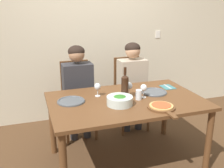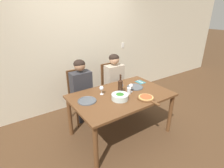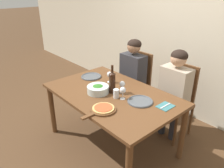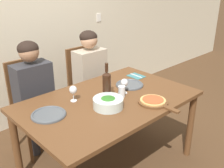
{
  "view_description": "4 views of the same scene",
  "coord_description": "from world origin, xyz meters",
  "views": [
    {
      "loc": [
        -0.97,
        -2.43,
        1.77
      ],
      "look_at": [
        -0.13,
        0.09,
        0.92
      ],
      "focal_mm": 42.0,
      "sensor_mm": 36.0,
      "label": 1
    },
    {
      "loc": [
        -1.58,
        -2.05,
        2.06
      ],
      "look_at": [
        -0.13,
        0.09,
        0.96
      ],
      "focal_mm": 28.0,
      "sensor_mm": 36.0,
      "label": 2
    },
    {
      "loc": [
        1.78,
        -1.57,
        1.97
      ],
      "look_at": [
        -0.01,
        0.02,
        0.88
      ],
      "focal_mm": 35.0,
      "sensor_mm": 36.0,
      "label": 3
    },
    {
      "loc": [
        -1.48,
        -1.62,
        1.84
      ],
      "look_at": [
        0.04,
        -0.0,
        0.91
      ],
      "focal_mm": 42.0,
      "sensor_mm": 36.0,
      "label": 4
    }
  ],
  "objects": [
    {
      "name": "ground_plane",
      "position": [
        0.0,
        0.0,
        0.0
      ],
      "size": [
        40.0,
        40.0,
        0.0
      ],
      "primitive_type": "plane",
      "color": "#4C331E"
    },
    {
      "name": "back_wall",
      "position": [
        0.0,
        1.44,
        1.35
      ],
      "size": [
        10.0,
        0.06,
        2.7
      ],
      "color": "beige",
      "rests_on": "ground"
    },
    {
      "name": "dining_table",
      "position": [
        0.0,
        0.0,
        0.68
      ],
      "size": [
        1.63,
        1.03,
        0.77
      ],
      "color": "brown",
      "rests_on": "ground"
    },
    {
      "name": "chair_left",
      "position": [
        -0.37,
        0.86,
        0.54
      ],
      "size": [
        0.42,
        0.42,
        1.01
      ],
      "color": "brown",
      "rests_on": "ground"
    },
    {
      "name": "chair_right",
      "position": [
        0.39,
        0.86,
        0.54
      ],
      "size": [
        0.42,
        0.42,
        1.01
      ],
      "color": "brown",
      "rests_on": "ground"
    },
    {
      "name": "person_woman",
      "position": [
        -0.37,
        0.74,
        0.75
      ],
      "size": [
        0.47,
        0.51,
        1.24
      ],
      "color": "#28282D",
      "rests_on": "ground"
    },
    {
      "name": "person_man",
      "position": [
        0.39,
        0.74,
        0.75
      ],
      "size": [
        0.47,
        0.51,
        1.24
      ],
      "color": "#28282D",
      "rests_on": "ground"
    },
    {
      "name": "wine_bottle",
      "position": [
        -0.01,
        0.02,
        0.91
      ],
      "size": [
        0.08,
        0.08,
        0.35
      ],
      "color": "black",
      "rests_on": "dining_table"
    },
    {
      "name": "broccoli_bowl",
      "position": [
        -0.12,
        -0.12,
        0.81
      ],
      "size": [
        0.27,
        0.27,
        0.1
      ],
      "color": "silver",
      "rests_on": "dining_table"
    },
    {
      "name": "dinner_plate_left",
      "position": [
        -0.57,
        0.11,
        0.78
      ],
      "size": [
        0.29,
        0.29,
        0.02
      ],
      "color": "#4C5156",
      "rests_on": "dining_table"
    },
    {
      "name": "dinner_plate_right",
      "position": [
        0.38,
        0.09,
        0.78
      ],
      "size": [
        0.29,
        0.29,
        0.02
      ],
      "color": "#4C5156",
      "rests_on": "dining_table"
    },
    {
      "name": "pizza_on_board",
      "position": [
        0.24,
        -0.34,
        0.78
      ],
      "size": [
        0.27,
        0.41,
        0.04
      ],
      "color": "brown",
      "rests_on": "dining_table"
    },
    {
      "name": "wine_glass_left",
      "position": [
        -0.26,
        0.19,
        0.87
      ],
      "size": [
        0.07,
        0.07,
        0.15
      ],
      "color": "silver",
      "rests_on": "dining_table"
    },
    {
      "name": "wine_glass_right",
      "position": [
        0.2,
        -0.01,
        0.87
      ],
      "size": [
        0.07,
        0.07,
        0.15
      ],
      "color": "silver",
      "rests_on": "dining_table"
    },
    {
      "name": "wine_glass_centre",
      "position": [
        0.08,
        0.1,
        0.87
      ],
      "size": [
        0.07,
        0.07,
        0.15
      ],
      "color": "silver",
      "rests_on": "dining_table"
    },
    {
      "name": "water_tumbler",
      "position": [
        0.12,
        -0.04,
        0.82
      ],
      "size": [
        0.07,
        0.07,
        0.11
      ],
      "color": "silver",
      "rests_on": "dining_table"
    },
    {
      "name": "fork_on_napkin",
      "position": [
        0.63,
        0.22,
        0.77
      ],
      "size": [
        0.14,
        0.18,
        0.01
      ],
      "color": "#387075",
      "rests_on": "dining_table"
    }
  ]
}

